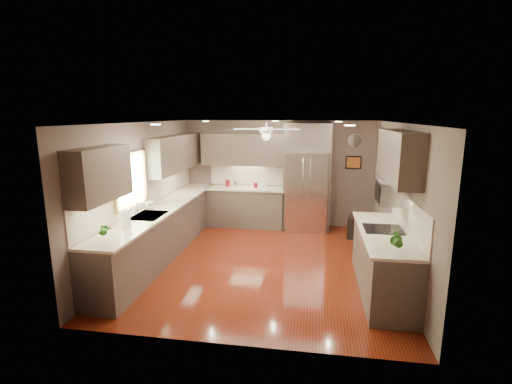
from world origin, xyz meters
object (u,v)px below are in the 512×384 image
(soap_bottle, at_px, (150,204))
(bowl, at_px, (265,187))
(refrigerator, at_px, (307,179))
(paper_towel, at_px, (126,219))
(canister_b, at_px, (235,184))
(stool, at_px, (359,227))
(potted_plant_right, at_px, (397,240))
(potted_plant_left, at_px, (103,230))
(canister_a, at_px, (228,183))
(canister_d, at_px, (255,185))
(microwave, at_px, (392,193))

(soap_bottle, relative_size, bowl, 0.96)
(refrigerator, xyz_separation_m, paper_towel, (-2.65, -3.37, -0.11))
(refrigerator, bearing_deg, canister_b, 177.75)
(bowl, distance_m, stool, 2.32)
(potted_plant_right, distance_m, stool, 3.46)
(potted_plant_right, relative_size, paper_towel, 1.07)
(stool, bearing_deg, bowl, 166.04)
(potted_plant_left, height_order, paper_towel, potted_plant_left)
(canister_a, bearing_deg, paper_towel, -102.59)
(potted_plant_left, distance_m, stool, 5.26)
(paper_towel, bearing_deg, canister_d, 66.88)
(soap_bottle, distance_m, refrigerator, 3.59)
(canister_a, relative_size, canister_d, 1.31)
(potted_plant_right, bearing_deg, soap_bottle, 158.54)
(canister_a, distance_m, canister_d, 0.68)
(canister_a, bearing_deg, bowl, -1.24)
(canister_b, height_order, canister_d, canister_b)
(potted_plant_left, relative_size, refrigerator, 0.13)
(canister_b, xyz_separation_m, soap_bottle, (-1.10, -2.32, 0.03))
(potted_plant_left, xyz_separation_m, paper_towel, (0.00, 0.63, -0.02))
(bowl, bearing_deg, paper_towel, -115.91)
(canister_b, distance_m, potted_plant_left, 4.18)
(canister_b, bearing_deg, stool, -10.74)
(potted_plant_left, bearing_deg, soap_bottle, 94.43)
(potted_plant_right, bearing_deg, potted_plant_left, -177.28)
(potted_plant_right, bearing_deg, refrigerator, 107.47)
(canister_b, distance_m, refrigerator, 1.70)
(microwave, bearing_deg, potted_plant_left, -161.97)
(canister_b, xyz_separation_m, paper_towel, (-0.96, -3.44, 0.07))
(canister_b, bearing_deg, potted_plant_right, -53.36)
(bowl, bearing_deg, refrigerator, -3.40)
(paper_towel, bearing_deg, potted_plant_left, -90.19)
(soap_bottle, height_order, refrigerator, refrigerator)
(potted_plant_right, relative_size, bowl, 1.68)
(microwave, bearing_deg, refrigerator, 116.09)
(potted_plant_right, bearing_deg, microwave, 83.64)
(potted_plant_left, bearing_deg, canister_d, 70.15)
(canister_b, relative_size, bowl, 0.66)
(refrigerator, height_order, stool, refrigerator)
(potted_plant_left, height_order, bowl, potted_plant_left)
(canister_d, xyz_separation_m, paper_towel, (-1.45, -3.40, 0.08))
(canister_d, relative_size, potted_plant_left, 0.41)
(canister_a, bearing_deg, soap_bottle, -111.31)
(canister_a, xyz_separation_m, bowl, (0.90, -0.02, -0.06))
(canister_b, height_order, potted_plant_left, potted_plant_left)
(canister_b, height_order, stool, canister_b)
(soap_bottle, xyz_separation_m, potted_plant_left, (0.14, -1.75, 0.06))
(bowl, bearing_deg, potted_plant_right, -60.61)
(refrigerator, bearing_deg, stool, -22.25)
(potted_plant_left, bearing_deg, stool, 42.82)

